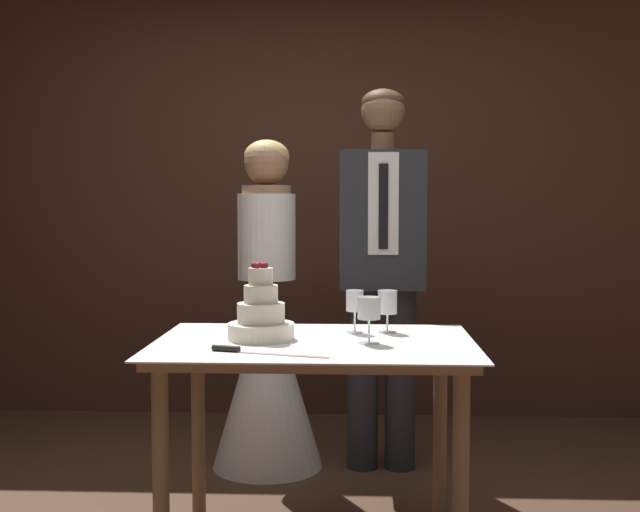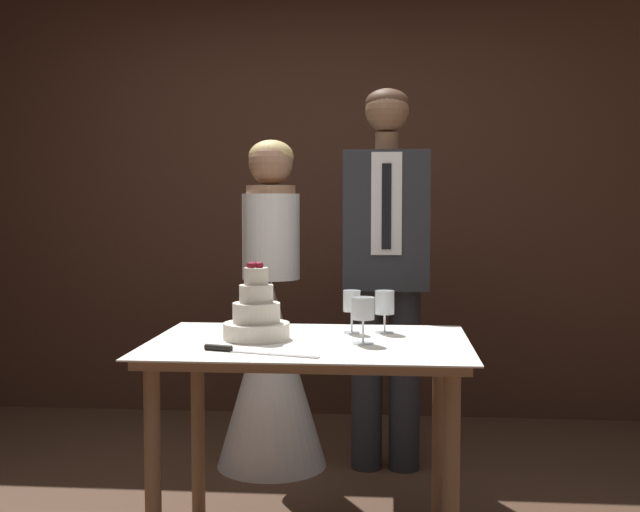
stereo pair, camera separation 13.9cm
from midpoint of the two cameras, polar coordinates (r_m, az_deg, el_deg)
name	(u,v)px [view 1 (the left image)]	position (r m, az deg, el deg)	size (l,w,h in m)	color
wall_back	(313,184)	(4.91, -1.31, 5.15)	(5.09, 0.12, 2.82)	#472B1E
cake_table	(314,369)	(2.98, -1.76, -8.01)	(1.18, 0.82, 0.79)	#8E6B4C
tiered_cake	(261,316)	(2.99, -5.55, -4.30)	(0.25, 0.25, 0.29)	silver
cake_knife	(247,351)	(2.75, -6.69, -6.71)	(0.41, 0.14, 0.02)	silver
wine_glass_near	(369,311)	(2.89, 2.13, -3.91)	(0.08, 0.08, 0.17)	silver
wine_glass_middle	(387,303)	(3.14, 3.55, -3.38)	(0.08, 0.08, 0.17)	silver
wine_glass_far	(355,302)	(3.13, 1.22, -3.31)	(0.07, 0.07, 0.17)	silver
bride	(267,347)	(3.95, -4.79, -6.45)	(0.54, 0.54, 1.60)	white
groom	(382,258)	(3.86, 3.42, -0.16)	(0.41, 0.25, 1.84)	#282B30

